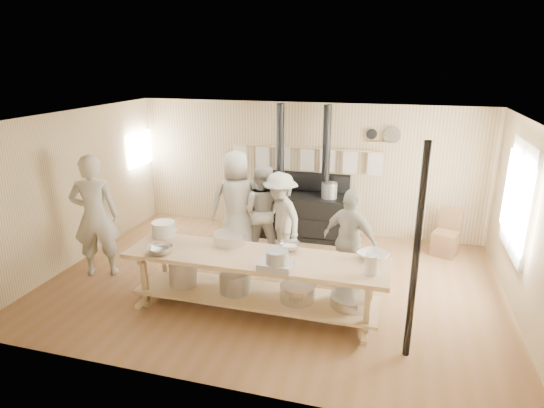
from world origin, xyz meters
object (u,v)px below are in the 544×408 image
cook_right (350,241)px  roasting_pan (275,266)px  cook_center (237,203)px  cook_far_left (95,216)px  cook_by_window (280,218)px  stove (301,210)px  prep_table (255,278)px  chair (445,241)px  cook_left (262,210)px

cook_right → roasting_pan: cook_right is taller
cook_center → cook_far_left: bearing=13.4°
cook_by_window → roasting_pan: size_ratio=3.77×
cook_center → roasting_pan: size_ratio=4.46×
stove → prep_table: (-0.00, -3.02, -0.00)m
cook_center → roasting_pan: bearing=97.2°
chair → cook_right: bearing=-109.3°
prep_table → cook_right: (1.18, 1.01, 0.28)m
cook_center → cook_by_window: size_ratio=1.18×
cook_left → chair: size_ratio=1.91×
cook_right → roasting_pan: (-0.80, -1.34, 0.10)m
stove → chair: bearing=-4.6°
cook_left → cook_far_left: bearing=31.4°
prep_table → cook_left: 2.04m
cook_by_window → chair: bearing=63.1°
cook_center → chair: (3.65, 0.93, -0.69)m
prep_table → cook_center: size_ratio=1.90×
cook_by_window → cook_left: bearing=-169.4°
cook_center → chair: 3.83m
cook_far_left → chair: (5.54, 2.36, -0.75)m
cook_center → chair: cook_center is taller
prep_table → chair: 3.91m
cook_far_left → cook_right: cook_far_left is taller
prep_table → cook_right: 1.58m
chair → roasting_pan: size_ratio=2.03×
prep_table → roasting_pan: size_ratio=8.46×
stove → cook_center: stove is taller
prep_table → cook_center: cook_center is taller
prep_table → cook_left: cook_left is taller
cook_right → chair: bearing=-103.8°
cook_center → chair: size_ratio=2.20×
cook_far_left → prep_table: bearing=146.7°
cook_by_window → cook_center: bearing=-148.9°
stove → cook_far_left: bearing=-137.4°
stove → cook_right: 2.35m
prep_table → chair: bearing=45.8°
stove → cook_right: bearing=-59.5°
prep_table → cook_by_window: (-0.08, 1.71, 0.28)m
prep_table → cook_by_window: 1.73m
roasting_pan → prep_table: bearing=139.8°
cook_far_left → cook_left: (2.32, 1.52, -0.18)m
cook_far_left → cook_by_window: bearing=-179.5°
cook_right → cook_center: bearing=4.9°
prep_table → roasting_pan: bearing=-40.2°
cook_far_left → chair: bearing=178.7°
chair → prep_table: bearing=-112.8°
stove → cook_center: size_ratio=1.37×
prep_table → cook_by_window: bearing=92.8°
prep_table → chair: chair is taller
cook_center → cook_left: bearing=167.9°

